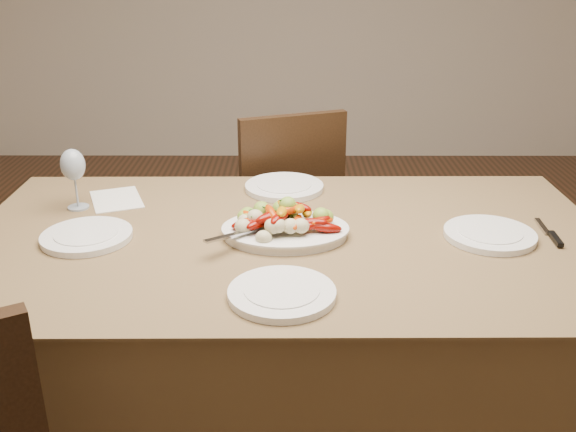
% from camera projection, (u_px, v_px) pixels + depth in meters
% --- Properties ---
extents(floor, '(6.00, 6.00, 0.00)m').
position_uv_depth(floor, '(326.00, 400.00, 2.33)').
color(floor, '#392011').
rests_on(floor, ground).
extents(dining_table, '(1.85, 1.05, 0.76)m').
position_uv_depth(dining_table, '(288.00, 348.00, 1.97)').
color(dining_table, brown).
rests_on(dining_table, ground).
extents(chair_far, '(0.54, 0.54, 0.95)m').
position_uv_depth(chair_far, '(277.00, 215.00, 2.71)').
color(chair_far, black).
rests_on(chair_far, ground).
extents(serving_platter, '(0.35, 0.26, 0.02)m').
position_uv_depth(serving_platter, '(285.00, 233.00, 1.82)').
color(serving_platter, white).
rests_on(serving_platter, dining_table).
extents(roasted_vegetables, '(0.29, 0.20, 0.09)m').
position_uv_depth(roasted_vegetables, '(285.00, 214.00, 1.80)').
color(roasted_vegetables, '#6D0802').
rests_on(roasted_vegetables, serving_platter).
extents(serving_spoon, '(0.24, 0.24, 0.03)m').
position_uv_depth(serving_spoon, '(262.00, 226.00, 1.77)').
color(serving_spoon, '#9EA0A8').
rests_on(serving_spoon, serving_platter).
extents(plate_left, '(0.25, 0.25, 0.02)m').
position_uv_depth(plate_left, '(87.00, 237.00, 1.80)').
color(plate_left, white).
rests_on(plate_left, dining_table).
extents(plate_right, '(0.26, 0.26, 0.02)m').
position_uv_depth(plate_right, '(490.00, 235.00, 1.81)').
color(plate_right, white).
rests_on(plate_right, dining_table).
extents(plate_far, '(0.27, 0.27, 0.02)m').
position_uv_depth(plate_far, '(284.00, 187.00, 2.18)').
color(plate_far, white).
rests_on(plate_far, dining_table).
extents(plate_near, '(0.26, 0.26, 0.02)m').
position_uv_depth(plate_near, '(282.00, 294.00, 1.50)').
color(plate_near, white).
rests_on(plate_near, dining_table).
extents(wine_glass, '(0.08, 0.08, 0.20)m').
position_uv_depth(wine_glass, '(74.00, 177.00, 1.98)').
color(wine_glass, '#8C99A5').
rests_on(wine_glass, dining_table).
extents(menu_card, '(0.22, 0.25, 0.00)m').
position_uv_depth(menu_card, '(116.00, 199.00, 2.09)').
color(menu_card, silver).
rests_on(menu_card, dining_table).
extents(table_knife, '(0.03, 0.20, 0.01)m').
position_uv_depth(table_knife, '(549.00, 234.00, 1.83)').
color(table_knife, '#9EA0A8').
rests_on(table_knife, dining_table).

